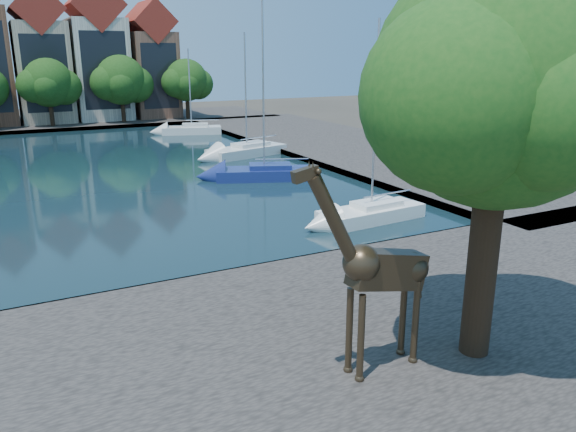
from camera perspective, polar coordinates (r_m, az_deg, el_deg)
name	(u,v)px	position (r m, az deg, el deg)	size (l,w,h in m)	color
ground	(134,299)	(21.26, -15.35, -8.10)	(160.00, 160.00, 0.00)	#38332B
water_basin	(61,174)	(44.11, -22.10, 3.94)	(38.00, 50.00, 0.08)	black
near_quay	(195,393)	(15.13, -9.44, -17.30)	(50.00, 14.00, 0.50)	#48423E
far_quay	(31,124)	(75.67, -24.64, 8.52)	(60.00, 16.00, 0.50)	#48423E
right_quay	(349,146)	(52.40, 6.26, 7.06)	(14.00, 52.00, 0.50)	#48423E
plane_tree	(504,90)	(15.12, 21.08, 11.84)	(8.32, 6.40, 10.62)	#332114
townhouse_east_inner	(41,60)	(75.32, -23.77, 14.33)	(5.94, 9.18, 15.79)	tan
townhouse_east_mid	(98,56)	(76.08, -18.77, 15.11)	(6.43, 9.18, 16.65)	beige
townhouse_east_end	(150,64)	(77.39, -13.80, 14.76)	(5.44, 9.18, 14.43)	brown
far_tree_mid_east	(49,84)	(69.93, -23.10, 12.21)	(7.02, 5.40, 7.52)	#332114
far_tree_east	(122,82)	(71.03, -16.53, 12.95)	(7.54, 5.80, 7.84)	#332114
far_tree_far_east	(187,82)	(73.00, -10.21, 13.29)	(6.76, 5.20, 7.36)	#332114
giraffe_statue	(378,271)	(14.34, 9.11, -5.49)	(3.98, 0.76, 5.69)	#392C1C
sailboat_right_a	(371,210)	(29.67, 8.46, 0.59)	(5.97, 2.51, 10.07)	white
sailboat_right_b	(264,171)	(39.05, -2.43, 4.64)	(6.95, 4.57, 13.46)	navy
sailboat_right_c	(247,149)	(48.20, -4.21, 6.81)	(7.39, 4.18, 10.05)	silver
sailboat_right_d	(192,128)	(62.24, -9.76, 8.77)	(6.61, 3.96, 8.87)	silver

